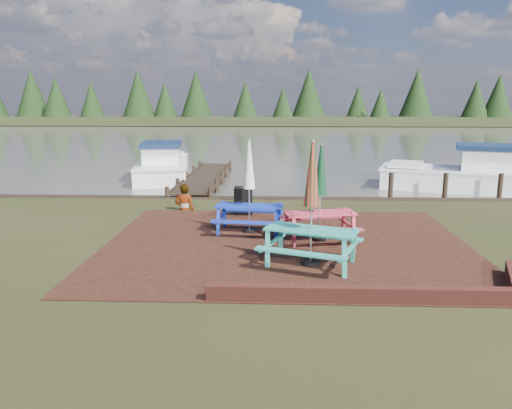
{
  "coord_description": "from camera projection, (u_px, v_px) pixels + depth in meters",
  "views": [
    {
      "loc": [
        -0.26,
        -10.99,
        3.53
      ],
      "look_at": [
        -0.76,
        1.08,
        1.0
      ],
      "focal_mm": 35.0,
      "sensor_mm": 36.0,
      "label": 1
    }
  ],
  "objects": [
    {
      "name": "chalkboard",
      "position": [
        243.0,
        201.0,
        15.48
      ],
      "size": [
        0.57,
        0.55,
        0.9
      ],
      "rotation": [
        0.0,
        0.0,
        0.06
      ],
      "color": "black",
      "rests_on": "ground"
    },
    {
      "name": "boat_near",
      "position": [
        482.0,
        176.0,
        20.75
      ],
      "size": [
        8.29,
        5.02,
        2.12
      ],
      "rotation": [
        0.0,
        0.0,
        1.25
      ],
      "color": "white",
      "rests_on": "ground"
    },
    {
      "name": "picnic_table_teal",
      "position": [
        311.0,
        223.0,
        10.68
      ],
      "size": [
        2.43,
        2.31,
        2.7
      ],
      "rotation": [
        0.0,
        0.0,
        -0.37
      ],
      "color": "teal",
      "rests_on": "ground"
    },
    {
      "name": "water",
      "position": [
        280.0,
        138.0,
        47.65
      ],
      "size": [
        120.0,
        60.0,
        0.02
      ],
      "primitive_type": "cube",
      "color": "#423F38",
      "rests_on": "ground"
    },
    {
      "name": "jetty",
      "position": [
        205.0,
        177.0,
        22.61
      ],
      "size": [
        1.76,
        9.08,
        1.0
      ],
      "color": "black",
      "rests_on": "ground"
    },
    {
      "name": "person",
      "position": [
        184.0,
        184.0,
        16.13
      ],
      "size": [
        0.63,
        0.42,
        1.72
      ],
      "primitive_type": "imported",
      "rotation": [
        0.0,
        0.0,
        3.13
      ],
      "color": "gray",
      "rests_on": "ground"
    },
    {
      "name": "picnic_table_blue",
      "position": [
        249.0,
        201.0,
        13.4
      ],
      "size": [
        1.96,
        1.78,
        2.49
      ],
      "rotation": [
        0.0,
        0.0,
        -0.11
      ],
      "color": "#152CA3",
      "rests_on": "ground"
    },
    {
      "name": "picnic_table_red",
      "position": [
        320.0,
        208.0,
        12.58
      ],
      "size": [
        2.07,
        1.92,
        2.47
      ],
      "rotation": [
        0.0,
        0.0,
        0.21
      ],
      "color": "#BD3044",
      "rests_on": "ground"
    },
    {
      "name": "boat_jetty",
      "position": [
        163.0,
        166.0,
        24.29
      ],
      "size": [
        3.36,
        7.03,
        1.96
      ],
      "rotation": [
        0.0,
        0.0,
        0.16
      ],
      "color": "white",
      "rests_on": "ground"
    },
    {
      "name": "brick_wall",
      "position": [
        409.0,
        292.0,
        8.98
      ],
      "size": [
        6.21,
        1.79,
        0.3
      ],
      "color": "#4C1E16",
      "rests_on": "ground"
    },
    {
      "name": "paving",
      "position": [
        286.0,
        244.0,
        12.44
      ],
      "size": [
        9.0,
        7.5,
        0.02
      ],
      "primitive_type": "cube",
      "color": "#341810",
      "rests_on": "ground"
    },
    {
      "name": "ground",
      "position": [
        287.0,
        257.0,
        11.46
      ],
      "size": [
        120.0,
        120.0,
        0.0
      ],
      "primitive_type": "plane",
      "color": "black",
      "rests_on": "ground"
    },
    {
      "name": "far_treeline",
      "position": [
        279.0,
        102.0,
        75.34
      ],
      "size": [
        120.0,
        10.0,
        8.1
      ],
      "color": "black",
      "rests_on": "ground"
    }
  ]
}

